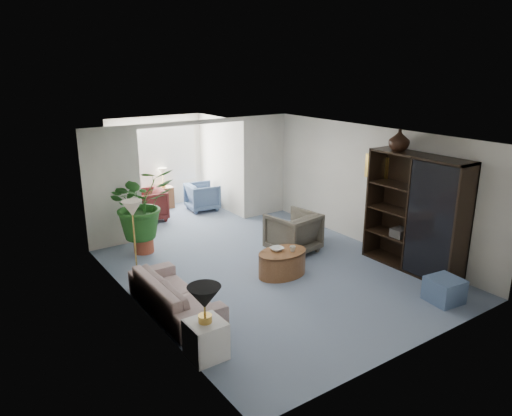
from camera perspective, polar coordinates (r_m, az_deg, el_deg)
floor at (r=8.85m, az=2.23°, el=-7.77°), size 6.00×6.00×0.00m
sunroom_floor at (r=12.16m, az=-9.40°, el=-1.00°), size 2.60×2.60×0.00m
back_pier_left at (r=10.17m, az=-16.74°, el=2.28°), size 1.20×0.12×2.50m
back_pier_right at (r=11.84m, az=0.98°, el=5.01°), size 1.20×0.12×2.50m
back_header at (r=10.66m, az=-7.45°, el=10.08°), size 2.60×0.12×0.10m
window_pane at (r=12.78m, az=-11.81°, el=6.22°), size 2.20×0.02×1.50m
window_blinds at (r=12.75m, az=-11.75°, el=6.20°), size 2.20×0.02×1.50m
framed_picture at (r=9.86m, az=14.27°, el=4.73°), size 0.04×0.50×0.40m
sofa at (r=7.58m, az=-9.67°, el=-10.05°), size 0.77×1.97×0.57m
end_table at (r=6.46m, az=-6.01°, el=-15.34°), size 0.47×0.47×0.51m
table_lamp at (r=6.16m, az=-6.18°, el=-10.56°), size 0.44×0.44×0.30m
floor_lamp at (r=8.64m, az=-14.57°, el=-0.07°), size 0.36×0.36×0.28m
coffee_table at (r=8.71m, az=3.15°, el=-6.58°), size 0.96×0.96×0.45m
coffee_bowl at (r=8.66m, az=2.51°, el=-4.90°), size 0.24×0.24×0.06m
coffee_cup at (r=8.62m, az=4.38°, el=-4.89°), size 0.11×0.11×0.10m
wingback_chair at (r=9.69m, az=4.43°, el=-2.91°), size 1.01×1.03×0.83m
side_table_dark at (r=10.38m, az=6.38°, el=-2.39°), size 0.53×0.46×0.56m
entertainment_cabinet at (r=9.13m, az=18.47°, el=-0.62°), size 0.52×1.94×2.16m
cabinet_urn at (r=9.15m, az=16.73°, el=7.80°), size 0.38×0.38×0.40m
ottoman at (r=8.35m, az=21.56°, el=-9.09°), size 0.55×0.55×0.40m
plant_pot at (r=9.99m, az=-13.24°, el=-4.27°), size 0.40×0.40×0.32m
house_plant at (r=9.72m, az=-13.59°, el=0.55°), size 1.29×1.12×1.43m
sunroom_chair_blue at (r=12.53m, az=-6.42°, el=1.35°), size 0.86×0.84×0.71m
sunroom_chair_maroon at (r=11.92m, az=-12.77°, el=0.34°), size 0.92×0.90×0.76m
sunroom_table at (r=12.89m, az=-10.93°, el=1.26°), size 0.50×0.41×0.57m
shelf_clutter at (r=9.00m, az=19.30°, el=-1.63°), size 0.30×1.08×1.06m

